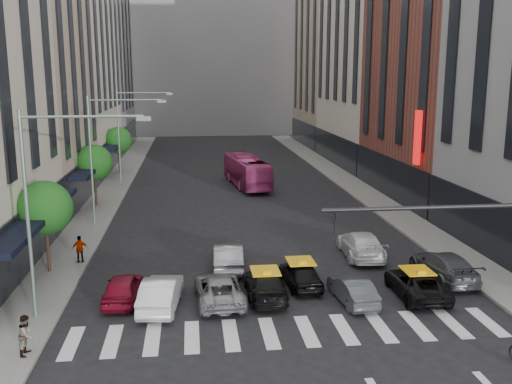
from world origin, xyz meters
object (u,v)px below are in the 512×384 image
object	(u,v)px
taxi_center	(300,274)
pedestrian_near	(26,335)
bus	(247,171)
streetlamp_far	(128,124)
car_red	(123,288)
streetlamp_mid	(104,143)
streetlamp_near	(49,187)
pedestrian_far	(80,249)
taxi_left	(265,284)
car_white_front	(161,293)

from	to	relation	value
taxi_center	pedestrian_near	bearing A→B (deg)	22.55
bus	pedestrian_near	distance (m)	34.98
streetlamp_far	car_red	size ratio (longest dim) A/B	2.28
streetlamp_mid	taxi_center	world-z (taller)	streetlamp_mid
streetlamp_mid	bus	bearing A→B (deg)	50.08
car_red	bus	size ratio (longest dim) A/B	0.38
streetlamp_near	taxi_center	world-z (taller)	streetlamp_near
bus	pedestrian_far	size ratio (longest dim) A/B	6.77
taxi_center	pedestrian_far	size ratio (longest dim) A/B	2.51
streetlamp_mid	taxi_left	size ratio (longest dim) A/B	1.98
streetlamp_near	car_white_front	bearing A→B (deg)	8.77
pedestrian_far	car_white_front	bearing A→B (deg)	119.94
car_red	bus	distance (m)	29.13
car_red	taxi_center	world-z (taller)	car_red
car_white_front	bus	distance (m)	29.57
streetlamp_mid	pedestrian_near	size ratio (longest dim) A/B	5.76
streetlamp_mid	bus	xyz separation A→B (m)	(11.26, 13.46, -4.45)
streetlamp_far	taxi_center	size ratio (longest dim) A/B	2.32
streetlamp_mid	streetlamp_far	world-z (taller)	same
taxi_center	pedestrian_near	distance (m)	13.21
bus	streetlamp_near	bearing A→B (deg)	61.57
car_white_front	car_red	bearing A→B (deg)	-21.44
pedestrian_far	streetlamp_mid	bearing A→B (deg)	-98.34
pedestrian_far	streetlamp_near	bearing A→B (deg)	86.80
streetlamp_near	streetlamp_mid	distance (m)	16.00
streetlamp_far	pedestrian_far	xyz separation A→B (m)	(-0.36, -24.66, -4.98)
pedestrian_far	bus	bearing A→B (deg)	-123.69
streetlamp_near	streetlamp_mid	xyz separation A→B (m)	(0.00, 16.00, 0.00)
streetlamp_near	car_red	xyz separation A→B (m)	(2.64, 1.65, -5.23)
car_red	taxi_left	world-z (taller)	car_red
pedestrian_near	pedestrian_far	bearing A→B (deg)	6.69
streetlamp_far	car_white_front	bearing A→B (deg)	-81.89
streetlamp_near	pedestrian_far	xyz separation A→B (m)	(-0.36, 7.34, -4.98)
streetlamp_near	taxi_left	world-z (taller)	streetlamp_near
streetlamp_near	streetlamp_far	size ratio (longest dim) A/B	1.00
streetlamp_far	taxi_left	bearing A→B (deg)	-72.96
taxi_left	bus	size ratio (longest dim) A/B	0.43
taxi_center	pedestrian_far	bearing A→B (deg)	-27.14
bus	pedestrian_far	xyz separation A→B (m)	(-11.62, -22.12, -0.53)
streetlamp_mid	bus	world-z (taller)	streetlamp_mid
bus	car_white_front	bearing A→B (deg)	69.19
streetlamp_near	car_white_front	world-z (taller)	streetlamp_near
pedestrian_near	car_white_front	bearing A→B (deg)	-42.12
taxi_center	streetlamp_mid	bearing A→B (deg)	-54.86
car_red	streetlamp_mid	bearing A→B (deg)	-76.14
car_white_front	pedestrian_near	distance (m)	6.40
streetlamp_far	pedestrian_near	xyz separation A→B (m)	(-0.36, -35.53, -4.97)
streetlamp_far	car_white_front	distance (m)	32.05
bus	streetlamp_far	bearing A→B (deg)	-20.23
streetlamp_mid	bus	distance (m)	18.10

